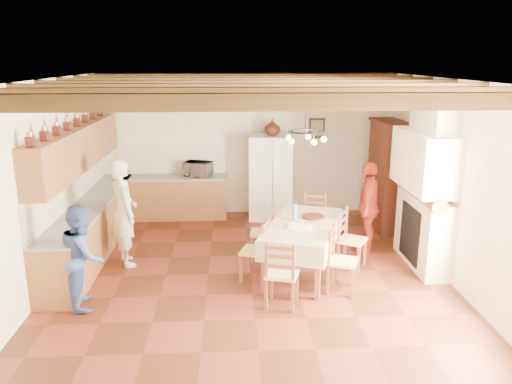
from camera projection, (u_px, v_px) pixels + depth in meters
floor at (251, 274)px, 7.90m from camera, size 6.00×6.50×0.02m
ceiling at (250, 79)px, 7.11m from camera, size 6.00×6.50×0.02m
wall_back at (244, 145)px, 10.65m from camera, size 6.00×0.02×3.00m
wall_front at (266, 271)px, 4.36m from camera, size 6.00×0.02×3.00m
wall_left at (47, 184)px, 7.35m from camera, size 0.02×6.50×3.00m
wall_right at (446, 179)px, 7.65m from camera, size 0.02×6.50×3.00m
ceiling_beams at (250, 86)px, 7.13m from camera, size 6.00×6.30×0.16m
lower_cabinets_left at (93, 228)px, 8.66m from camera, size 0.60×4.30×0.86m
lower_cabinets_back at (172, 198)px, 10.55m from camera, size 2.30×0.60×0.86m
countertop_left at (91, 204)px, 8.54m from camera, size 0.62×4.30×0.04m
countertop_back at (171, 177)px, 10.43m from camera, size 2.34×0.62×0.04m
backsplash_left at (72, 186)px, 8.44m from camera, size 0.03×4.30×0.60m
backsplash_back at (172, 159)px, 10.62m from camera, size 2.30×0.03×0.60m
upper_cabinets at (78, 148)px, 8.28m from camera, size 0.35×4.20×0.70m
fireplace at (422, 182)px, 7.86m from camera, size 0.56×1.60×2.80m
wall_picture at (317, 128)px, 10.60m from camera, size 0.34×0.03×0.42m
refrigerator at (271, 177)px, 10.41m from camera, size 0.96×0.82×1.77m
hutch at (387, 176)px, 9.72m from camera, size 0.53×1.20×2.15m
dining_table at (303, 228)px, 7.72m from camera, size 1.55×2.11×0.83m
chandelier at (305, 131)px, 7.33m from camera, size 0.47×0.47×0.03m
chair_left_near at (255, 250)px, 7.57m from camera, size 0.52×0.53×0.96m
chair_left_far at (262, 232)px, 8.36m from camera, size 0.44×0.45×0.96m
chair_right_near at (343, 260)px, 7.17m from camera, size 0.53×0.54×0.96m
chair_right_far at (352, 239)px, 8.01m from camera, size 0.56×0.57×0.96m
chair_end_near at (282, 273)px, 6.76m from camera, size 0.52×0.50×0.96m
chair_end_far at (315, 221)px, 8.88m from camera, size 0.48×0.46×0.96m
person_man at (124, 212)px, 8.05m from camera, size 0.66×0.76×1.77m
person_woman_blue at (83, 256)px, 6.73m from camera, size 0.69×0.80×1.43m
person_woman_red at (368, 207)px, 8.65m from camera, size 0.70×1.01×1.60m
microwave at (198, 169)px, 10.42m from camera, size 0.64×0.53×0.30m
fridge_vase at (272, 127)px, 10.14m from camera, size 0.41×0.41×0.34m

